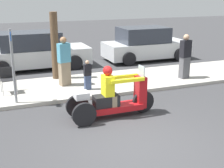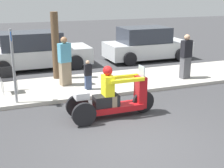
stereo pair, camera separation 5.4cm
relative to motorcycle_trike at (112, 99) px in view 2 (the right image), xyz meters
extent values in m
plane|color=#38383A|center=(-0.09, -1.66, -0.52)|extent=(60.00, 60.00, 0.00)
cube|color=#B2ADA3|center=(-0.09, 2.94, -0.46)|extent=(28.00, 2.80, 0.12)
cylinder|color=black|center=(0.95, 0.00, -0.20)|extent=(0.64, 0.10, 0.64)
cylinder|color=black|center=(-0.89, -0.34, -0.20)|extent=(0.64, 0.10, 0.64)
cylinder|color=black|center=(-0.89, 0.34, -0.20)|extent=(0.64, 0.10, 0.64)
cube|color=#AD1419|center=(0.00, 0.00, -0.26)|extent=(1.72, 0.47, 0.16)
cube|color=black|center=(-0.17, 0.00, -0.03)|extent=(0.69, 0.37, 0.31)
cube|color=#AD1419|center=(0.85, 0.00, 0.11)|extent=(0.24, 0.37, 0.89)
cube|color=silver|center=(0.87, 0.00, 0.70)|extent=(0.03, 0.34, 0.30)
cube|color=silver|center=(-0.86, 0.00, 0.22)|extent=(0.36, 0.37, 0.18)
cube|color=yellow|center=(-0.12, 0.00, 0.40)|extent=(0.26, 0.38, 0.55)
sphere|color=red|center=(-0.12, 0.00, 0.81)|extent=(0.26, 0.26, 0.26)
cube|color=gray|center=(0.01, -0.12, -0.03)|extent=(0.14, 0.14, 0.31)
cube|color=gray|center=(0.01, 0.12, -0.03)|extent=(0.14, 0.14, 0.31)
cube|color=yellow|center=(0.37, -0.20, 0.54)|extent=(0.97, 0.09, 0.09)
cube|color=yellow|center=(0.37, 0.20, 0.54)|extent=(0.97, 0.09, 0.09)
cube|color=#38476B|center=(0.00, 2.27, -0.15)|extent=(0.22, 0.15, 0.49)
cube|color=black|center=(0.00, 2.27, 0.29)|extent=(0.25, 0.15, 0.39)
sphere|color=tan|center=(0.00, 2.27, 0.55)|extent=(0.13, 0.13, 0.13)
cube|color=gray|center=(-0.60, 3.05, 0.02)|extent=(0.42, 0.33, 0.83)
cube|color=#4C99B7|center=(-0.60, 3.05, 0.77)|extent=(0.46, 0.35, 0.66)
sphere|color=#9E704C|center=(-0.60, 3.05, 1.21)|extent=(0.23, 0.23, 0.23)
cube|color=#515156|center=(3.88, 2.33, 0.01)|extent=(0.40, 0.30, 0.81)
cube|color=black|center=(3.88, 2.33, 0.74)|extent=(0.44, 0.31, 0.64)
sphere|color=tan|center=(3.88, 2.33, 1.17)|extent=(0.22, 0.22, 0.22)
cylinder|color=#A5A8AD|center=(-2.72, 2.62, -0.18)|extent=(0.02, 0.02, 0.44)
cylinder|color=#A5A8AD|center=(-2.28, 2.66, -0.18)|extent=(0.02, 0.02, 0.44)
cylinder|color=#A5A8AD|center=(-2.75, 3.06, -0.18)|extent=(0.02, 0.02, 0.44)
cylinder|color=#A5A8AD|center=(-2.32, 3.10, -0.18)|extent=(0.02, 0.02, 0.44)
cube|color=#232326|center=(-2.52, 2.86, 0.05)|extent=(0.48, 0.48, 0.02)
cube|color=#232326|center=(-2.53, 3.08, 0.23)|extent=(0.44, 0.06, 0.38)
cube|color=silver|center=(4.33, 6.36, 0.02)|extent=(4.23, 1.85, 0.72)
cube|color=#2D333D|center=(4.12, 6.36, 0.75)|extent=(2.33, 1.66, 0.74)
cylinder|color=black|center=(5.71, 5.43, -0.20)|extent=(0.64, 0.22, 0.64)
cylinder|color=black|center=(5.71, 7.28, -0.20)|extent=(0.64, 0.22, 0.64)
cylinder|color=black|center=(2.96, 5.43, -0.20)|extent=(0.64, 0.22, 0.64)
cylinder|color=black|center=(2.96, 7.28, -0.20)|extent=(0.64, 0.22, 0.64)
cube|color=silver|center=(-1.08, 6.50, 0.02)|extent=(4.68, 1.79, 0.72)
cube|color=#2D333D|center=(-1.32, 6.50, 0.75)|extent=(2.58, 1.61, 0.73)
cylinder|color=black|center=(0.44, 5.60, -0.20)|extent=(0.64, 0.22, 0.64)
cylinder|color=black|center=(0.44, 7.39, -0.20)|extent=(0.64, 0.22, 0.64)
cylinder|color=black|center=(-2.60, 5.60, -0.20)|extent=(0.64, 0.22, 0.64)
cylinder|color=black|center=(-2.60, 7.39, -0.20)|extent=(0.64, 0.22, 0.64)
cylinder|color=brown|center=(-0.71, 4.08, 0.85)|extent=(0.28, 0.28, 2.50)
cylinder|color=gray|center=(-2.39, 1.79, 0.70)|extent=(0.08, 0.08, 2.20)
cube|color=#1E51AD|center=(-2.39, 1.79, 1.60)|extent=(0.02, 0.36, 0.24)
camera|label=1|loc=(-2.91, -7.46, 2.82)|focal=50.00mm
camera|label=2|loc=(-2.86, -7.48, 2.82)|focal=50.00mm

